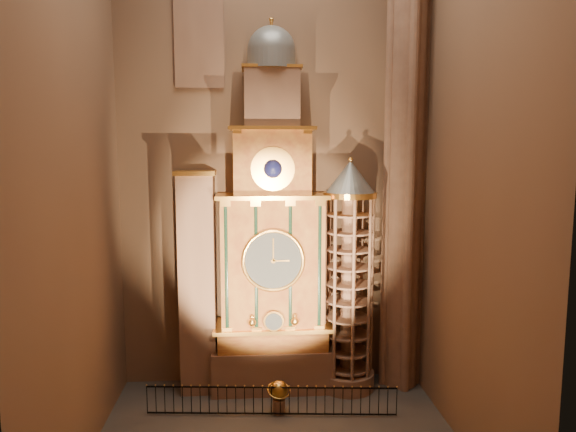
{
  "coord_description": "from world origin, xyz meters",
  "views": [
    {
      "loc": [
        -1.0,
        -18.02,
        11.06
      ],
      "look_at": [
        0.57,
        3.0,
        8.39
      ],
      "focal_mm": 32.0,
      "sensor_mm": 36.0,
      "label": 1
    }
  ],
  "objects": [
    {
      "name": "wall_left",
      "position": [
        -7.0,
        0.0,
        11.0
      ],
      "size": [
        0.0,
        22.0,
        22.0
      ],
      "primitive_type": "plane",
      "rotation": [
        1.57,
        0.0,
        1.57
      ],
      "color": "brown",
      "rests_on": "floor"
    },
    {
      "name": "portrait_tower",
      "position": [
        -3.4,
        4.98,
        5.15
      ],
      "size": [
        1.8,
        1.6,
        10.2
      ],
      "color": "#8C634C",
      "rests_on": "floor"
    },
    {
      "name": "wall_back",
      "position": [
        0.0,
        6.0,
        11.0
      ],
      "size": [
        22.0,
        0.0,
        22.0
      ],
      "primitive_type": "plane",
      "rotation": [
        1.57,
        0.0,
        0.0
      ],
      "color": "brown",
      "rests_on": "floor"
    },
    {
      "name": "stained_glass_window",
      "position": [
        -3.2,
        5.92,
        16.5
      ],
      "size": [
        2.2,
        0.14,
        5.2
      ],
      "color": "navy",
      "rests_on": "wall_back"
    },
    {
      "name": "stair_turret",
      "position": [
        3.5,
        4.7,
        5.27
      ],
      "size": [
        2.5,
        2.5,
        10.8
      ],
      "color": "#8C634C",
      "rests_on": "floor"
    },
    {
      "name": "astronomical_clock",
      "position": [
        0.0,
        4.96,
        6.68
      ],
      "size": [
        5.6,
        2.41,
        16.7
      ],
      "color": "#8C634C",
      "rests_on": "floor"
    },
    {
      "name": "gothic_pier",
      "position": [
        6.1,
        5.0,
        11.0
      ],
      "size": [
        2.04,
        2.04,
        22.0
      ],
      "color": "#8C634C",
      "rests_on": "floor"
    },
    {
      "name": "celestial_globe",
      "position": [
        0.15,
        2.53,
        0.85
      ],
      "size": [
        1.17,
        1.13,
        1.43
      ],
      "color": "#8C634C",
      "rests_on": "floor"
    },
    {
      "name": "wall_right",
      "position": [
        7.0,
        0.0,
        11.0
      ],
      "size": [
        0.0,
        22.0,
        22.0
      ],
      "primitive_type": "plane",
      "rotation": [
        1.57,
        0.0,
        -1.57
      ],
      "color": "brown",
      "rests_on": "floor"
    },
    {
      "name": "iron_railing",
      "position": [
        -0.18,
        2.29,
        0.67
      ],
      "size": [
        10.43,
        0.99,
        1.23
      ],
      "color": "black",
      "rests_on": "floor"
    }
  ]
}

